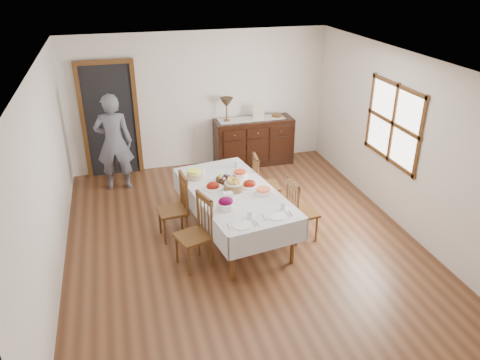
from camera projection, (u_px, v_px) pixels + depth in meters
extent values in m
plane|color=brown|center=(242.00, 241.00, 6.91)|extent=(6.00, 6.00, 0.00)
cube|color=silver|center=(242.00, 63.00, 5.79)|extent=(5.00, 6.00, 0.02)
cube|color=white|center=(200.00, 101.00, 8.96)|extent=(5.00, 0.02, 2.60)
cube|color=white|center=(342.00, 302.00, 3.74)|extent=(5.00, 0.02, 2.60)
cube|color=white|center=(47.00, 181.00, 5.75)|extent=(0.02, 6.00, 2.60)
cube|color=white|center=(404.00, 142.00, 6.95)|extent=(0.02, 6.00, 2.60)
cube|color=white|center=(394.00, 123.00, 7.12)|extent=(0.02, 1.30, 1.10)
cube|color=#583416|center=(393.00, 123.00, 7.11)|extent=(0.03, 1.46, 1.26)
cube|color=black|center=(110.00, 121.00, 8.63)|extent=(0.90, 0.06, 2.10)
cube|color=#583416|center=(110.00, 121.00, 8.61)|extent=(1.04, 0.08, 2.18)
cube|color=silver|center=(234.00, 192.00, 6.70)|extent=(1.43, 2.33, 0.04)
cylinder|color=#583416|center=(232.00, 257.00, 5.93)|extent=(0.06, 0.06, 0.70)
cylinder|color=#583416|center=(293.00, 241.00, 6.27)|extent=(0.06, 0.06, 0.70)
cylinder|color=#583416|center=(185.00, 195.00, 7.48)|extent=(0.06, 0.06, 0.70)
cylinder|color=#583416|center=(235.00, 184.00, 7.81)|extent=(0.06, 0.06, 0.70)
cube|color=silver|center=(198.00, 209.00, 6.56)|extent=(0.37, 2.20, 0.34)
cube|color=silver|center=(268.00, 194.00, 6.98)|extent=(0.37, 2.20, 0.34)
cube|color=silver|center=(269.00, 239.00, 5.86)|extent=(1.12, 0.20, 0.34)
cube|color=silver|center=(207.00, 172.00, 7.67)|extent=(1.12, 0.20, 0.34)
cube|color=#583416|center=(193.00, 237.00, 6.18)|extent=(0.53, 0.53, 0.04)
cylinder|color=#583416|center=(177.00, 250.00, 6.33)|extent=(0.04, 0.04, 0.43)
cylinder|color=#583416|center=(189.00, 262.00, 6.07)|extent=(0.04, 0.04, 0.43)
cylinder|color=#583416|center=(199.00, 242.00, 6.50)|extent=(0.04, 0.04, 0.43)
cylinder|color=#583416|center=(211.00, 253.00, 6.24)|extent=(0.04, 0.04, 0.43)
cylinder|color=#583416|center=(198.00, 209.00, 6.29)|extent=(0.04, 0.04, 0.56)
cylinder|color=#583416|center=(212.00, 220.00, 6.02)|extent=(0.04, 0.04, 0.56)
cube|color=#583416|center=(204.00, 198.00, 6.05)|extent=(0.17, 0.39, 0.08)
cylinder|color=#583416|center=(201.00, 213.00, 6.23)|extent=(0.02, 0.02, 0.46)
cylinder|color=#583416|center=(205.00, 216.00, 6.17)|extent=(0.02, 0.02, 0.46)
cylinder|color=#583416|center=(208.00, 219.00, 6.10)|extent=(0.02, 0.02, 0.46)
cube|color=#583416|center=(172.00, 211.00, 6.83)|extent=(0.45, 0.45, 0.04)
cylinder|color=#583416|center=(160.00, 221.00, 7.01)|extent=(0.04, 0.04, 0.42)
cylinder|color=#583416|center=(165.00, 232.00, 6.73)|extent=(0.04, 0.04, 0.42)
cylinder|color=#583416|center=(182.00, 217.00, 7.12)|extent=(0.04, 0.04, 0.42)
cylinder|color=#583416|center=(187.00, 228.00, 6.84)|extent=(0.04, 0.04, 0.42)
cylinder|color=#583416|center=(181.00, 187.00, 6.92)|extent=(0.04, 0.04, 0.55)
cylinder|color=#583416|center=(187.00, 197.00, 6.62)|extent=(0.04, 0.04, 0.55)
cube|color=#583416|center=(183.00, 177.00, 6.67)|extent=(0.08, 0.39, 0.08)
cylinder|color=#583416|center=(182.00, 191.00, 6.85)|extent=(0.02, 0.02, 0.45)
cylinder|color=#583416|center=(184.00, 193.00, 6.78)|extent=(0.02, 0.02, 0.45)
cylinder|color=#583416|center=(186.00, 196.00, 6.70)|extent=(0.02, 0.02, 0.45)
cube|color=#583416|center=(302.00, 213.00, 6.81)|extent=(0.43, 0.43, 0.04)
cylinder|color=#583416|center=(316.00, 229.00, 6.82)|extent=(0.03, 0.03, 0.40)
cylinder|color=#583416|center=(306.00, 219.00, 7.09)|extent=(0.03, 0.03, 0.40)
cylinder|color=#583416|center=(297.00, 233.00, 6.72)|extent=(0.03, 0.03, 0.40)
cylinder|color=#583416|center=(287.00, 223.00, 6.99)|extent=(0.03, 0.03, 0.40)
cylinder|color=#583416|center=(298.00, 204.00, 6.49)|extent=(0.04, 0.04, 0.53)
cylinder|color=#583416|center=(287.00, 194.00, 6.78)|extent=(0.04, 0.04, 0.53)
cube|color=#583416|center=(293.00, 185.00, 6.54)|extent=(0.07, 0.38, 0.08)
cylinder|color=#583416|center=(295.00, 203.00, 6.57)|extent=(0.02, 0.02, 0.43)
cylinder|color=#583416|center=(292.00, 200.00, 6.64)|extent=(0.02, 0.02, 0.43)
cylinder|color=#583416|center=(290.00, 198.00, 6.71)|extent=(0.02, 0.02, 0.43)
cube|color=#583416|center=(266.00, 186.00, 7.58)|extent=(0.44, 0.44, 0.04)
cylinder|color=#583416|center=(278.00, 202.00, 7.56)|extent=(0.03, 0.03, 0.41)
cylinder|color=#583416|center=(274.00, 193.00, 7.85)|extent=(0.03, 0.03, 0.41)
cylinder|color=#583416|center=(258.00, 204.00, 7.51)|extent=(0.03, 0.03, 0.41)
cylinder|color=#583416|center=(255.00, 195.00, 7.80)|extent=(0.03, 0.03, 0.41)
cylinder|color=#583416|center=(258.00, 176.00, 7.29)|extent=(0.04, 0.04, 0.54)
cylinder|color=#583416|center=(254.00, 167.00, 7.59)|extent=(0.04, 0.04, 0.54)
cube|color=#583416|center=(256.00, 158.00, 7.34)|extent=(0.08, 0.39, 0.08)
cylinder|color=#583416|center=(257.00, 175.00, 7.37)|extent=(0.02, 0.02, 0.44)
cylinder|color=#583416|center=(256.00, 173.00, 7.45)|extent=(0.02, 0.02, 0.44)
cylinder|color=#583416|center=(255.00, 171.00, 7.53)|extent=(0.02, 0.02, 0.44)
cube|color=black|center=(253.00, 142.00, 9.31)|extent=(1.54, 0.51, 0.93)
cube|color=black|center=(234.00, 135.00, 8.85)|extent=(0.43, 0.02, 0.19)
sphere|color=brown|center=(235.00, 135.00, 8.83)|extent=(0.03, 0.03, 0.03)
cube|color=black|center=(258.00, 133.00, 8.96)|extent=(0.43, 0.02, 0.19)
sphere|color=brown|center=(258.00, 133.00, 8.94)|extent=(0.03, 0.03, 0.03)
cube|color=black|center=(280.00, 131.00, 9.07)|extent=(0.43, 0.02, 0.19)
sphere|color=brown|center=(281.00, 131.00, 9.06)|extent=(0.03, 0.03, 0.03)
imported|color=slate|center=(113.00, 139.00, 8.10)|extent=(0.61, 0.43, 1.86)
cylinder|color=brown|center=(234.00, 187.00, 6.69)|extent=(0.28, 0.28, 0.10)
cylinder|color=silver|center=(234.00, 183.00, 6.67)|extent=(0.26, 0.26, 0.02)
sphere|color=gold|center=(238.00, 181.00, 6.67)|extent=(0.08, 0.08, 0.08)
sphere|color=gold|center=(236.00, 179.00, 6.71)|extent=(0.08, 0.08, 0.08)
sphere|color=gold|center=(232.00, 179.00, 6.72)|extent=(0.08, 0.08, 0.08)
sphere|color=gold|center=(229.00, 180.00, 6.69)|extent=(0.08, 0.08, 0.08)
sphere|color=gold|center=(229.00, 182.00, 6.64)|extent=(0.08, 0.08, 0.08)
sphere|color=gold|center=(231.00, 183.00, 6.60)|extent=(0.08, 0.08, 0.08)
sphere|color=gold|center=(235.00, 183.00, 6.59)|extent=(0.08, 0.08, 0.08)
sphere|color=gold|center=(238.00, 182.00, 6.62)|extent=(0.08, 0.08, 0.08)
cylinder|color=black|center=(225.00, 180.00, 6.97)|extent=(0.29, 0.29, 0.05)
ellipsoid|color=pink|center=(231.00, 176.00, 6.97)|extent=(0.05, 0.05, 0.06)
ellipsoid|color=#7CA8E9|center=(227.00, 175.00, 7.02)|extent=(0.05, 0.05, 0.06)
ellipsoid|color=#90EB76|center=(222.00, 175.00, 7.00)|extent=(0.05, 0.05, 0.06)
ellipsoid|color=yellow|center=(220.00, 177.00, 6.93)|extent=(0.05, 0.05, 0.06)
ellipsoid|color=#CD97E0|center=(224.00, 179.00, 6.88)|extent=(0.05, 0.05, 0.06)
ellipsoid|color=#DBBE64|center=(229.00, 178.00, 6.90)|extent=(0.05, 0.05, 0.06)
cylinder|color=white|center=(213.00, 188.00, 6.77)|extent=(0.31, 0.31, 0.02)
ellipsoid|color=maroon|center=(213.00, 186.00, 6.75)|extent=(0.19, 0.16, 0.11)
cylinder|color=white|center=(250.00, 186.00, 6.83)|extent=(0.29, 0.29, 0.02)
ellipsoid|color=maroon|center=(250.00, 184.00, 6.81)|extent=(0.19, 0.16, 0.11)
cylinder|color=white|center=(226.00, 206.00, 6.21)|extent=(0.24, 0.24, 0.09)
ellipsoid|color=#55002C|center=(226.00, 201.00, 6.18)|extent=(0.20, 0.17, 0.11)
cylinder|color=white|center=(240.00, 175.00, 7.11)|extent=(0.22, 0.22, 0.06)
cylinder|color=red|center=(240.00, 172.00, 7.09)|extent=(0.18, 0.18, 0.03)
cylinder|color=tan|center=(195.00, 175.00, 7.04)|extent=(0.24, 0.24, 0.10)
cylinder|color=#F8FA49|center=(194.00, 171.00, 7.01)|extent=(0.20, 0.20, 0.04)
cylinder|color=white|center=(263.00, 192.00, 6.61)|extent=(0.25, 0.25, 0.05)
cylinder|color=orange|center=(263.00, 189.00, 6.59)|extent=(0.20, 0.20, 0.02)
cube|color=white|center=(228.00, 195.00, 6.51)|extent=(0.15, 0.11, 0.07)
cylinder|color=white|center=(242.00, 225.00, 5.83)|extent=(0.25, 0.25, 0.01)
cube|color=silver|center=(229.00, 227.00, 5.79)|extent=(0.10, 0.13, 0.01)
cube|color=silver|center=(229.00, 227.00, 5.79)|extent=(0.04, 0.16, 0.01)
cube|color=silver|center=(254.00, 223.00, 5.87)|extent=(0.04, 0.18, 0.01)
cube|color=silver|center=(257.00, 223.00, 5.88)|extent=(0.04, 0.14, 0.01)
cylinder|color=white|center=(250.00, 215.00, 5.98)|extent=(0.07, 0.07, 0.10)
cylinder|color=white|center=(276.00, 216.00, 6.04)|extent=(0.25, 0.25, 0.01)
cube|color=silver|center=(264.00, 218.00, 6.00)|extent=(0.10, 0.13, 0.01)
cube|color=silver|center=(264.00, 217.00, 6.00)|extent=(0.04, 0.16, 0.01)
cube|color=silver|center=(288.00, 214.00, 6.08)|extent=(0.04, 0.18, 0.01)
cube|color=silver|center=(291.00, 214.00, 6.09)|extent=(0.04, 0.14, 0.01)
cylinder|color=white|center=(283.00, 206.00, 6.19)|extent=(0.07, 0.07, 0.10)
cylinder|color=white|center=(203.00, 172.00, 7.15)|extent=(0.06, 0.06, 0.09)
cylinder|color=white|center=(237.00, 164.00, 7.42)|extent=(0.07, 0.07, 0.11)
cube|color=silver|center=(251.00, 119.00, 9.13)|extent=(1.30, 0.35, 0.01)
cylinder|color=brown|center=(227.00, 120.00, 9.01)|extent=(0.12, 0.12, 0.03)
cylinder|color=brown|center=(227.00, 113.00, 8.95)|extent=(0.02, 0.02, 0.25)
cone|color=#42321F|center=(226.00, 102.00, 8.85)|extent=(0.26, 0.26, 0.18)
cube|color=beige|center=(259.00, 113.00, 9.04)|extent=(0.22, 0.08, 0.28)
cylinder|color=#583416|center=(277.00, 115.00, 9.24)|extent=(0.20, 0.20, 0.06)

